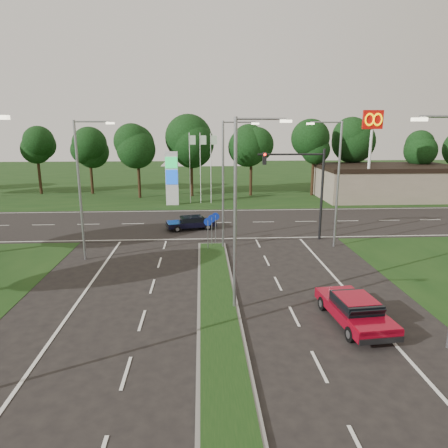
{
  "coord_description": "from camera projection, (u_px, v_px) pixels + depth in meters",
  "views": [
    {
      "loc": [
        -0.73,
        -11.77,
        8.52
      ],
      "look_at": [
        0.77,
        14.38,
        2.2
      ],
      "focal_mm": 32.0,
      "sensor_mm": 36.0,
      "label": 1
    }
  ],
  "objects": [
    {
      "name": "ground",
      "position": [
        226.0,
        387.0,
        13.46
      ],
      "size": [
        160.0,
        160.0,
        0.0
      ],
      "primitive_type": "plane",
      "color": "black",
      "rests_on": "ground"
    },
    {
      "name": "commercial_building",
      "position": [
        386.0,
        182.0,
        49.15
      ],
      "size": [
        16.0,
        9.0,
        4.0
      ],
      "primitive_type": "cube",
      "color": "gray",
      "rests_on": "ground"
    },
    {
      "name": "navy_sedan",
      "position": [
        191.0,
        222.0,
        34.28
      ],
      "size": [
        4.37,
        2.54,
        1.13
      ],
      "rotation": [
        0.0,
        0.0,
        1.79
      ],
      "color": "black",
      "rests_on": "ground"
    },
    {
      "name": "median_signs",
      "position": [
        212.0,
        224.0,
        28.97
      ],
      "size": [
        1.16,
        1.76,
        2.38
      ],
      "color": "gray",
      "rests_on": "ground"
    },
    {
      "name": "streetlight_left_far",
      "position": [
        82.0,
        183.0,
        25.39
      ],
      "size": [
        2.53,
        0.22,
        9.0
      ],
      "color": "gray",
      "rests_on": "ground"
    },
    {
      "name": "cross_road",
      "position": [
        210.0,
        223.0,
        36.75
      ],
      "size": [
        160.0,
        12.0,
        0.02
      ],
      "primitive_type": "cube",
      "color": "black",
      "rests_on": "ground"
    },
    {
      "name": "verge_far",
      "position": [
        206.0,
        180.0,
        66.83
      ],
      "size": [
        160.0,
        50.0,
        0.02
      ],
      "primitive_type": "cube",
      "color": "#153311",
      "rests_on": "ground"
    },
    {
      "name": "treeline_far",
      "position": [
        207.0,
        142.0,
        50.62
      ],
      "size": [
        6.0,
        6.0,
        9.9
      ],
      "color": "black",
      "rests_on": "ground"
    },
    {
      "name": "mcdonalds_sign",
      "position": [
        372.0,
        133.0,
        43.62
      ],
      "size": [
        2.2,
        0.47,
        10.4
      ],
      "color": "silver",
      "rests_on": "ground"
    },
    {
      "name": "streetlight_right_far",
      "position": [
        336.0,
        178.0,
        28.28
      ],
      "size": [
        2.53,
        0.22,
        9.0
      ],
      "rotation": [
        0.0,
        0.0,
        3.14
      ],
      "color": "gray",
      "rests_on": "ground"
    },
    {
      "name": "streetlight_median_near",
      "position": [
        240.0,
        206.0,
        18.14
      ],
      "size": [
        2.53,
        0.22,
        9.0
      ],
      "color": "gray",
      "rests_on": "ground"
    },
    {
      "name": "gas_pylon",
      "position": [
        174.0,
        177.0,
        44.57
      ],
      "size": [
        5.8,
        1.26,
        8.0
      ],
      "color": "silver",
      "rests_on": "ground"
    },
    {
      "name": "streetlight_median_far",
      "position": [
        226.0,
        179.0,
        27.85
      ],
      "size": [
        2.53,
        0.22,
        9.0
      ],
      "color": "gray",
      "rests_on": "ground"
    },
    {
      "name": "red_sedan",
      "position": [
        355.0,
        309.0,
        17.7
      ],
      "size": [
        2.3,
        4.78,
        1.27
      ],
      "rotation": [
        0.0,
        0.0,
        0.09
      ],
      "color": "maroon",
      "rests_on": "ground"
    },
    {
      "name": "traffic_signal",
      "position": [
        306.0,
        180.0,
        30.23
      ],
      "size": [
        5.1,
        0.42,
        7.0
      ],
      "color": "black",
      "rests_on": "ground"
    },
    {
      "name": "median_kerb",
      "position": [
        220.0,
        328.0,
        17.32
      ],
      "size": [
        2.0,
        26.0,
        0.12
      ],
      "primitive_type": "cube",
      "color": "slate",
      "rests_on": "ground"
    }
  ]
}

